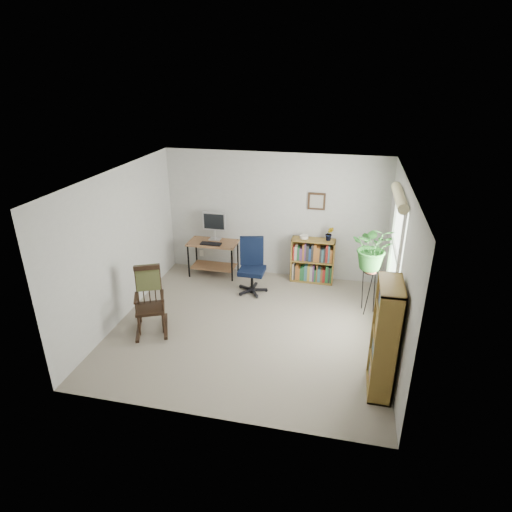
% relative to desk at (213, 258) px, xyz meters
% --- Properties ---
extents(floor, '(4.20, 4.00, 0.00)m').
position_rel_desk_xyz_m(floor, '(1.15, -1.70, -0.34)').
color(floor, gray).
rests_on(floor, ground).
extents(ceiling, '(4.20, 4.00, 0.00)m').
position_rel_desk_xyz_m(ceiling, '(1.15, -1.70, 2.06)').
color(ceiling, white).
rests_on(ceiling, ground).
extents(wall_back, '(4.20, 0.00, 2.40)m').
position_rel_desk_xyz_m(wall_back, '(1.15, 0.30, 0.86)').
color(wall_back, '#B2B2AE').
rests_on(wall_back, ground).
extents(wall_front, '(4.20, 0.00, 2.40)m').
position_rel_desk_xyz_m(wall_front, '(1.15, -3.70, 0.86)').
color(wall_front, '#B2B2AE').
rests_on(wall_front, ground).
extents(wall_left, '(0.00, 4.00, 2.40)m').
position_rel_desk_xyz_m(wall_left, '(-0.95, -1.70, 0.86)').
color(wall_left, '#B2B2AE').
rests_on(wall_left, ground).
extents(wall_right, '(0.00, 4.00, 2.40)m').
position_rel_desk_xyz_m(wall_right, '(3.25, -1.70, 0.86)').
color(wall_right, '#B2B2AE').
rests_on(wall_right, ground).
extents(window, '(0.12, 1.20, 1.50)m').
position_rel_desk_xyz_m(window, '(3.21, -1.40, 1.06)').
color(window, white).
rests_on(window, wall_right).
extents(desk, '(0.95, 0.52, 0.68)m').
position_rel_desk_xyz_m(desk, '(0.00, 0.00, 0.00)').
color(desk, '#926440').
rests_on(desk, floor).
extents(monitor, '(0.46, 0.16, 0.56)m').
position_rel_desk_xyz_m(monitor, '(0.00, 0.14, 0.62)').
color(monitor, silver).
rests_on(monitor, desk).
extents(keyboard, '(0.40, 0.15, 0.02)m').
position_rel_desk_xyz_m(keyboard, '(0.00, -0.12, 0.35)').
color(keyboard, black).
rests_on(keyboard, desk).
extents(office_chair, '(0.68, 0.68, 1.02)m').
position_rel_desk_xyz_m(office_chair, '(0.91, -0.57, 0.17)').
color(office_chair, black).
rests_on(office_chair, floor).
extents(rocking_chair, '(0.86, 1.04, 1.04)m').
position_rel_desk_xyz_m(rocking_chair, '(-0.34, -2.12, 0.18)').
color(rocking_chair, black).
rests_on(rocking_chair, floor).
extents(low_bookshelf, '(0.81, 0.27, 0.86)m').
position_rel_desk_xyz_m(low_bookshelf, '(1.93, 0.12, 0.09)').
color(low_bookshelf, olive).
rests_on(low_bookshelf, floor).
extents(tall_bookshelf, '(0.28, 0.66, 1.50)m').
position_rel_desk_xyz_m(tall_bookshelf, '(3.07, -2.75, 0.41)').
color(tall_bookshelf, olive).
rests_on(tall_bookshelf, floor).
extents(plant_stand, '(0.25, 0.25, 0.86)m').
position_rel_desk_xyz_m(plant_stand, '(2.95, -0.83, 0.09)').
color(plant_stand, black).
rests_on(plant_stand, floor).
extents(spider_plant, '(1.69, 1.88, 1.47)m').
position_rel_desk_xyz_m(spider_plant, '(2.95, -0.83, 1.19)').
color(spider_plant, '#256623').
rests_on(spider_plant, plant_stand).
extents(potted_plant_small, '(0.13, 0.24, 0.11)m').
position_rel_desk_xyz_m(potted_plant_small, '(2.21, 0.13, 0.57)').
color(potted_plant_small, '#256623').
rests_on(potted_plant_small, low_bookshelf).
extents(framed_picture, '(0.32, 0.04, 0.32)m').
position_rel_desk_xyz_m(framed_picture, '(1.93, 0.27, 1.20)').
color(framed_picture, black).
rests_on(framed_picture, wall_back).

